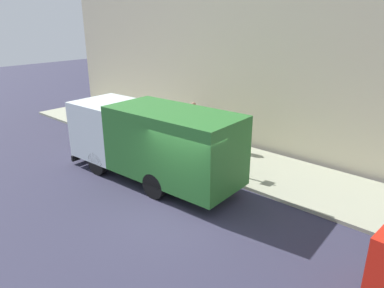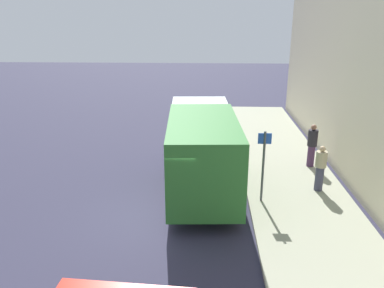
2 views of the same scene
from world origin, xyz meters
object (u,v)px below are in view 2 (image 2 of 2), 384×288
pedestrian_standing (320,167)px  traffic_cone_orange (242,137)px  large_utility_truck (202,146)px  street_sign_post (263,160)px  pedestrian_walking (312,145)px

pedestrian_standing → traffic_cone_orange: (-2.36, 5.07, -0.54)m
pedestrian_standing → traffic_cone_orange: size_ratio=2.49×
large_utility_truck → street_sign_post: 2.45m
street_sign_post → pedestrian_standing: bearing=22.7°
traffic_cone_orange → street_sign_post: bearing=-88.2°
pedestrian_walking → pedestrian_standing: bearing=136.4°
large_utility_truck → traffic_cone_orange: size_ratio=10.86×
large_utility_truck → street_sign_post: bearing=-35.2°
large_utility_truck → pedestrian_standing: large_utility_truck is taller
pedestrian_walking → pedestrian_standing: size_ratio=1.07×
large_utility_truck → pedestrian_standing: 4.31m
pedestrian_walking → pedestrian_standing: (-0.28, -2.33, -0.07)m
large_utility_truck → pedestrian_standing: size_ratio=4.37×
pedestrian_walking → traffic_cone_orange: (-2.64, 2.74, -0.61)m
pedestrian_standing → street_sign_post: size_ratio=0.68×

